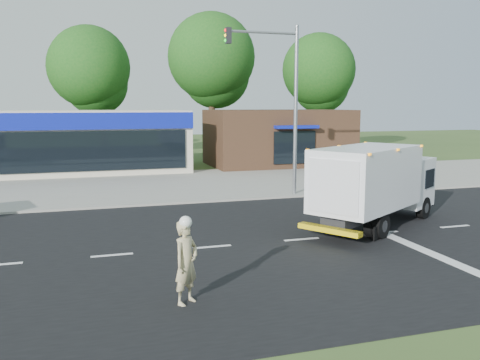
{
  "coord_description": "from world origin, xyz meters",
  "views": [
    {
      "loc": [
        -6.64,
        -14.74,
        4.34
      ],
      "look_at": [
        -1.38,
        2.32,
        1.7
      ],
      "focal_mm": 38.0,
      "sensor_mm": 36.0,
      "label": 1
    }
  ],
  "objects": [
    {
      "name": "parking_apron",
      "position": [
        0.0,
        14.0,
        0.01
      ],
      "size": [
        60.0,
        9.0,
        0.02
      ],
      "primitive_type": "cube",
      "color": "gray",
      "rests_on": "ground"
    },
    {
      "name": "sidewalk",
      "position": [
        0.0,
        8.2,
        0.06
      ],
      "size": [
        60.0,
        2.4,
        0.12
      ],
      "primitive_type": "cube",
      "color": "gray",
      "rests_on": "ground"
    },
    {
      "name": "ground",
      "position": [
        0.0,
        0.0,
        0.0
      ],
      "size": [
        120.0,
        120.0,
        0.0
      ],
      "primitive_type": "plane",
      "color": "#385123",
      "rests_on": "ground"
    },
    {
      "name": "retail_strip_mall",
      "position": [
        -9.0,
        19.93,
        2.01
      ],
      "size": [
        18.0,
        6.2,
        4.0
      ],
      "color": "beige",
      "rests_on": "ground"
    },
    {
      "name": "traffic_signal_pole",
      "position": [
        2.35,
        7.6,
        4.92
      ],
      "size": [
        3.51,
        0.25,
        8.0
      ],
      "color": "gray",
      "rests_on": "ground"
    },
    {
      "name": "brown_storefront",
      "position": [
        7.0,
        19.98,
        2.0
      ],
      "size": [
        10.0,
        6.7,
        4.0
      ],
      "color": "#382316",
      "rests_on": "ground"
    },
    {
      "name": "emergency_worker",
      "position": [
        -4.62,
        -4.18,
        0.97
      ],
      "size": [
        0.81,
        0.78,
        1.98
      ],
      "rotation": [
        0.0,
        0.0,
        0.69
      ],
      "color": "tan",
      "rests_on": "ground"
    },
    {
      "name": "lane_markings",
      "position": [
        1.35,
        -1.35,
        0.02
      ],
      "size": [
        55.2,
        7.0,
        0.01
      ],
      "color": "silver",
      "rests_on": "road_asphalt"
    },
    {
      "name": "background_trees",
      "position": [
        -0.85,
        28.16,
        7.38
      ],
      "size": [
        36.77,
        7.39,
        12.1
      ],
      "color": "#332114",
      "rests_on": "ground"
    },
    {
      "name": "road_asphalt",
      "position": [
        0.0,
        0.0,
        0.0
      ],
      "size": [
        60.0,
        14.0,
        0.02
      ],
      "primitive_type": "cube",
      "color": "black",
      "rests_on": "ground"
    },
    {
      "name": "ems_box_truck",
      "position": [
        3.2,
        0.86,
        1.69
      ],
      "size": [
        6.66,
        5.27,
        2.93
      ],
      "rotation": [
        0.0,
        0.0,
        0.57
      ],
      "color": "black",
      "rests_on": "ground"
    }
  ]
}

